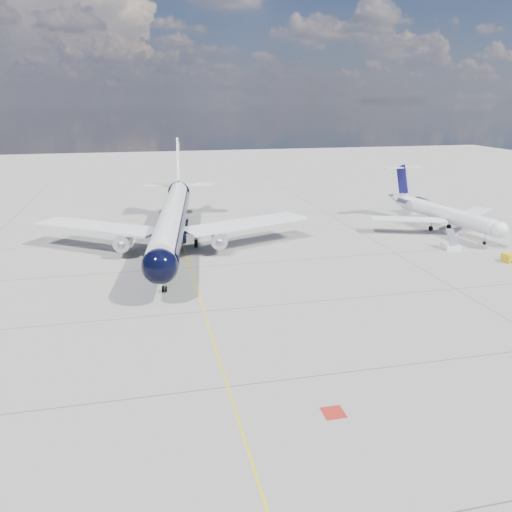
{
  "coord_description": "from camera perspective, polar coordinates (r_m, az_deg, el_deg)",
  "views": [
    {
      "loc": [
        -5.44,
        -38.74,
        21.32
      ],
      "look_at": [
        6.93,
        15.55,
        4.0
      ],
      "focal_mm": 35.0,
      "sensor_mm": 36.0,
      "label": 1
    }
  ],
  "objects": [
    {
      "name": "boarding_stair",
      "position": [
        80.71,
        21.37,
        1.15
      ],
      "size": [
        2.64,
        3.06,
        2.97
      ],
      "rotation": [
        0.0,
        0.0,
        -0.19
      ],
      "color": "white",
      "rests_on": "ground"
    },
    {
      "name": "regional_jet",
      "position": [
        92.27,
        20.06,
        4.87
      ],
      "size": [
        25.47,
        29.47,
        9.99
      ],
      "rotation": [
        0.0,
        0.0,
        0.13
      ],
      "color": "white",
      "rests_on": "ground"
    },
    {
      "name": "main_airliner",
      "position": [
        75.98,
        -9.52,
        4.33
      ],
      "size": [
        41.94,
        51.39,
        14.86
      ],
      "rotation": [
        0.0,
        0.0,
        -0.13
      ],
      "color": "black",
      "rests_on": "ground"
    },
    {
      "name": "taxiway_centerline",
      "position": [
        67.43,
        -7.55,
        -1.31
      ],
      "size": [
        0.16,
        160.0,
        0.01
      ],
      "primitive_type": "cube",
      "color": "yellow",
      "rests_on": "ground"
    },
    {
      "name": "ground",
      "position": [
        72.18,
        -7.94,
        -0.07
      ],
      "size": [
        320.0,
        320.0,
        0.0
      ],
      "primitive_type": "plane",
      "color": "gray",
      "rests_on": "ground"
    },
    {
      "name": "red_marking",
      "position": [
        37.82,
        8.84,
        -17.26
      ],
      "size": [
        1.6,
        1.6,
        0.01
      ],
      "primitive_type": "cube",
      "color": "maroon",
      "rests_on": "ground"
    }
  ]
}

